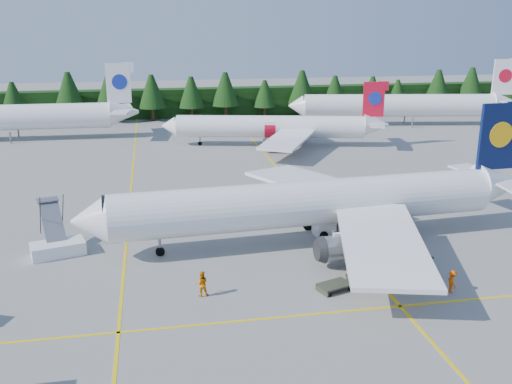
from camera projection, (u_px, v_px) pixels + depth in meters
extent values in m
plane|color=gray|center=(299.00, 278.00, 46.02)|extent=(320.00, 320.00, 0.00)
cube|color=yellow|center=(129.00, 210.00, 62.41)|extent=(0.25, 120.00, 0.01)
cube|color=yellow|center=(306.00, 200.00, 65.89)|extent=(0.25, 120.00, 0.01)
cube|color=yellow|center=(321.00, 314.00, 40.37)|extent=(80.00, 0.25, 0.01)
cube|color=black|center=(203.00, 102.00, 122.33)|extent=(220.00, 4.00, 6.00)
cylinder|color=white|center=(307.00, 203.00, 52.46)|extent=(36.00, 6.57, 4.21)
cone|color=white|center=(89.00, 221.00, 47.89)|extent=(3.22, 4.40, 4.21)
cube|color=#08133D|center=(498.00, 137.00, 55.53)|extent=(4.02, 0.63, 6.53)
cube|color=white|center=(307.00, 182.00, 61.69)|extent=(11.73, 17.01, 1.19)
cylinder|color=gray|center=(297.00, 204.00, 58.98)|extent=(3.72, 2.44, 2.21)
cube|color=white|center=(382.00, 241.00, 45.09)|extent=(10.00, 16.86, 1.19)
cylinder|color=gray|center=(342.00, 248.00, 47.65)|extent=(3.72, 2.44, 2.21)
cylinder|color=gray|center=(160.00, 246.00, 50.09)|extent=(0.25, 0.25, 1.79)
cylinder|color=white|center=(270.00, 126.00, 93.25)|extent=(30.60, 10.00, 3.59)
cone|color=white|center=(170.00, 126.00, 93.74)|extent=(3.22, 4.04, 3.59)
cube|color=red|center=(374.00, 99.00, 91.45)|extent=(3.40, 1.03, 5.57)
cube|color=white|center=(286.00, 122.00, 100.62)|extent=(6.70, 13.94, 1.02)
cylinder|color=gray|center=(275.00, 131.00, 98.72)|extent=(3.38, 2.49, 1.89)
cube|color=white|center=(288.00, 139.00, 86.02)|extent=(11.44, 14.35, 1.02)
cylinder|color=gray|center=(276.00, 144.00, 88.76)|extent=(3.38, 2.49, 1.89)
cylinder|color=gray|center=(200.00, 141.00, 94.31)|extent=(0.22, 0.22, 1.53)
cube|color=white|center=(118.00, 83.00, 98.76)|extent=(4.18, 0.47, 6.81)
cylinder|color=white|center=(398.00, 105.00, 111.52)|extent=(37.21, 10.20, 4.35)
cone|color=white|center=(297.00, 106.00, 111.09)|extent=(3.70, 4.78, 4.35)
cube|color=white|center=(504.00, 77.00, 110.38)|extent=(4.14, 1.04, 6.75)
cylinder|color=gray|center=(326.00, 121.00, 112.11)|extent=(0.26, 0.26, 1.74)
cube|color=white|center=(58.00, 249.00, 50.31)|extent=(5.00, 3.54, 1.18)
cube|color=gray|center=(52.00, 221.00, 51.60)|extent=(2.85, 4.61, 3.20)
cube|color=gray|center=(47.00, 200.00, 53.02)|extent=(2.22, 1.78, 0.13)
cube|color=silver|center=(324.00, 226.00, 54.83)|extent=(1.99, 1.99, 1.96)
cube|color=black|center=(324.00, 221.00, 54.70)|extent=(1.70, 1.87, 0.84)
cube|color=silver|center=(351.00, 219.00, 55.38)|extent=(3.49, 2.27, 2.42)
cube|color=#353A2A|center=(335.00, 285.00, 43.76)|extent=(2.85, 2.29, 0.14)
cube|color=#353A2A|center=(364.00, 275.00, 45.41)|extent=(2.85, 2.29, 0.14)
cube|color=#353A2A|center=(391.00, 266.00, 47.07)|extent=(2.85, 2.29, 0.14)
cube|color=#353A2A|center=(417.00, 258.00, 48.72)|extent=(2.85, 2.29, 0.14)
imported|color=#EE3005|center=(351.00, 259.00, 47.41)|extent=(0.78, 0.62, 1.85)
imported|color=orange|center=(202.00, 284.00, 42.74)|extent=(0.98, 0.77, 1.99)
imported|color=#FA5105|center=(452.00, 282.00, 43.31)|extent=(0.56, 0.78, 1.78)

